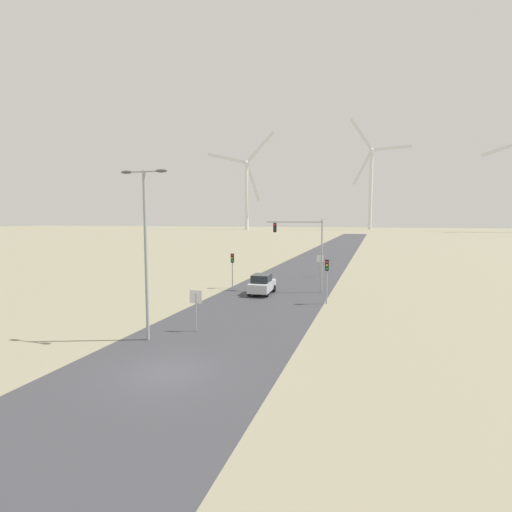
{
  "coord_description": "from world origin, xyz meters",
  "views": [
    {
      "loc": [
        8.92,
        -15.55,
        6.94
      ],
      "look_at": [
        0.0,
        14.02,
        4.02
      ],
      "focal_mm": 28.0,
      "sensor_mm": 36.0,
      "label": 1
    }
  ],
  "objects_px": {
    "traffic_light_post_near_left": "(232,263)",
    "car_approaching": "(262,284)",
    "traffic_light_post_near_right": "(327,271)",
    "streetlamp": "(145,235)",
    "wind_turbine_far_left": "(247,186)",
    "wind_turbine_left": "(371,180)",
    "traffic_light_mast_overhead": "(303,240)",
    "stop_sign_near": "(196,303)",
    "stop_sign_far": "(320,262)"
  },
  "relations": [
    {
      "from": "traffic_light_post_near_left",
      "to": "car_approaching",
      "type": "height_order",
      "value": "traffic_light_post_near_left"
    },
    {
      "from": "traffic_light_post_near_right",
      "to": "traffic_light_post_near_left",
      "type": "bearing_deg",
      "value": 154.19
    },
    {
      "from": "streetlamp",
      "to": "wind_turbine_far_left",
      "type": "bearing_deg",
      "value": 106.67
    },
    {
      "from": "car_approaching",
      "to": "wind_turbine_left",
      "type": "distance_m",
      "value": 231.82
    },
    {
      "from": "traffic_light_mast_overhead",
      "to": "wind_turbine_left",
      "type": "distance_m",
      "value": 229.04
    },
    {
      "from": "streetlamp",
      "to": "car_approaching",
      "type": "relative_size",
      "value": 2.3
    },
    {
      "from": "traffic_light_post_near_left",
      "to": "traffic_light_mast_overhead",
      "type": "distance_m",
      "value": 7.42
    },
    {
      "from": "traffic_light_post_near_right",
      "to": "wind_turbine_far_left",
      "type": "height_order",
      "value": "wind_turbine_far_left"
    },
    {
      "from": "streetlamp",
      "to": "wind_turbine_left",
      "type": "relative_size",
      "value": 0.14
    },
    {
      "from": "traffic_light_post_near_left",
      "to": "traffic_light_post_near_right",
      "type": "bearing_deg",
      "value": -25.81
    },
    {
      "from": "stop_sign_near",
      "to": "traffic_light_post_near_right",
      "type": "bearing_deg",
      "value": 56.56
    },
    {
      "from": "traffic_light_post_near_right",
      "to": "wind_turbine_far_left",
      "type": "relative_size",
      "value": 0.06
    },
    {
      "from": "streetlamp",
      "to": "traffic_light_post_near_right",
      "type": "xyz_separation_m",
      "value": [
        8.64,
        12.61,
        -3.37
      ]
    },
    {
      "from": "stop_sign_near",
      "to": "car_approaching",
      "type": "height_order",
      "value": "stop_sign_near"
    },
    {
      "from": "traffic_light_mast_overhead",
      "to": "wind_turbine_far_left",
      "type": "distance_m",
      "value": 212.77
    },
    {
      "from": "car_approaching",
      "to": "wind_turbine_far_left",
      "type": "bearing_deg",
      "value": 108.48
    },
    {
      "from": "streetlamp",
      "to": "stop_sign_near",
      "type": "height_order",
      "value": "streetlamp"
    },
    {
      "from": "streetlamp",
      "to": "traffic_light_post_near_right",
      "type": "height_order",
      "value": "streetlamp"
    },
    {
      "from": "stop_sign_far",
      "to": "wind_turbine_far_left",
      "type": "xyz_separation_m",
      "value": [
        -71.03,
        189.19,
        24.7
      ]
    },
    {
      "from": "stop_sign_near",
      "to": "car_approaching",
      "type": "relative_size",
      "value": 0.61
    },
    {
      "from": "streetlamp",
      "to": "traffic_light_post_near_left",
      "type": "bearing_deg",
      "value": 94.03
    },
    {
      "from": "traffic_light_mast_overhead",
      "to": "wind_turbine_left",
      "type": "relative_size",
      "value": 0.1
    },
    {
      "from": "car_approaching",
      "to": "streetlamp",
      "type": "bearing_deg",
      "value": -99.07
    },
    {
      "from": "wind_turbine_far_left",
      "to": "wind_turbine_left",
      "type": "height_order",
      "value": "wind_turbine_left"
    },
    {
      "from": "streetlamp",
      "to": "stop_sign_far",
      "type": "bearing_deg",
      "value": 77.72
    },
    {
      "from": "stop_sign_near",
      "to": "wind_turbine_far_left",
      "type": "bearing_deg",
      "value": 107.31
    },
    {
      "from": "streetlamp",
      "to": "stop_sign_near",
      "type": "distance_m",
      "value": 5.23
    },
    {
      "from": "stop_sign_far",
      "to": "traffic_light_post_near_left",
      "type": "distance_m",
      "value": 12.74
    },
    {
      "from": "stop_sign_far",
      "to": "traffic_light_post_near_right",
      "type": "distance_m",
      "value": 15.45
    },
    {
      "from": "traffic_light_post_near_right",
      "to": "wind_turbine_left",
      "type": "distance_m",
      "value": 234.16
    },
    {
      "from": "traffic_light_mast_overhead",
      "to": "wind_turbine_left",
      "type": "height_order",
      "value": "wind_turbine_left"
    },
    {
      "from": "stop_sign_near",
      "to": "streetlamp",
      "type": "bearing_deg",
      "value": -128.45
    },
    {
      "from": "stop_sign_near",
      "to": "traffic_light_post_near_right",
      "type": "height_order",
      "value": "traffic_light_post_near_right"
    },
    {
      "from": "streetlamp",
      "to": "traffic_light_mast_overhead",
      "type": "relative_size",
      "value": 1.4
    },
    {
      "from": "streetlamp",
      "to": "traffic_light_post_near_left",
      "type": "height_order",
      "value": "streetlamp"
    },
    {
      "from": "wind_turbine_left",
      "to": "stop_sign_far",
      "type": "bearing_deg",
      "value": -90.58
    },
    {
      "from": "wind_turbine_far_left",
      "to": "car_approaching",
      "type": "bearing_deg",
      "value": -71.52
    },
    {
      "from": "traffic_light_post_near_right",
      "to": "traffic_light_mast_overhead",
      "type": "bearing_deg",
      "value": 120.01
    },
    {
      "from": "traffic_light_mast_overhead",
      "to": "car_approaching",
      "type": "relative_size",
      "value": 1.64
    },
    {
      "from": "traffic_light_post_near_left",
      "to": "wind_turbine_left",
      "type": "distance_m",
      "value": 229.63
    },
    {
      "from": "stop_sign_near",
      "to": "wind_turbine_far_left",
      "type": "height_order",
      "value": "wind_turbine_far_left"
    },
    {
      "from": "traffic_light_post_near_right",
      "to": "car_approaching",
      "type": "distance_m",
      "value": 6.98
    },
    {
      "from": "traffic_light_post_near_left",
      "to": "wind_turbine_left",
      "type": "bearing_deg",
      "value": 87.61
    },
    {
      "from": "stop_sign_near",
      "to": "wind_turbine_left",
      "type": "xyz_separation_m",
      "value": [
        6.37,
        242.67,
        29.1
      ]
    },
    {
      "from": "streetlamp",
      "to": "wind_turbine_far_left",
      "type": "relative_size",
      "value": 0.16
    },
    {
      "from": "car_approaching",
      "to": "traffic_light_post_near_left",
      "type": "bearing_deg",
      "value": 149.93
    },
    {
      "from": "traffic_light_post_near_right",
      "to": "car_approaching",
      "type": "bearing_deg",
      "value": 156.85
    },
    {
      "from": "stop_sign_far",
      "to": "wind_turbine_far_left",
      "type": "relative_size",
      "value": 0.04
    },
    {
      "from": "traffic_light_post_near_left",
      "to": "car_approaching",
      "type": "distance_m",
      "value": 4.53
    },
    {
      "from": "traffic_light_post_near_left",
      "to": "traffic_light_mast_overhead",
      "type": "height_order",
      "value": "traffic_light_mast_overhead"
    }
  ]
}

